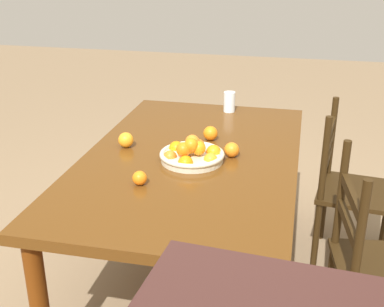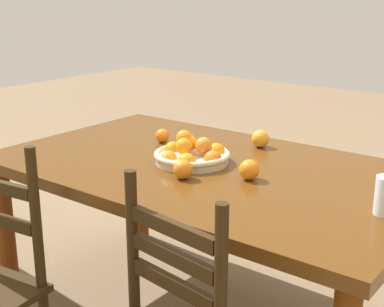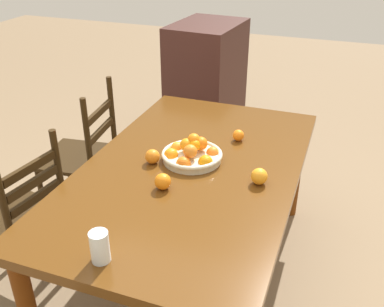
{
  "view_description": "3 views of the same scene",
  "coord_description": "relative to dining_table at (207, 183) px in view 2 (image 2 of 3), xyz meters",
  "views": [
    {
      "loc": [
        2.28,
        0.52,
        1.72
      ],
      "look_at": [
        0.07,
        0.02,
        0.77
      ],
      "focal_mm": 47.15,
      "sensor_mm": 36.0,
      "label": 1
    },
    {
      "loc": [
        -1.27,
        1.76,
        1.42
      ],
      "look_at": [
        0.07,
        0.02,
        0.77
      ],
      "focal_mm": 51.49,
      "sensor_mm": 36.0,
      "label": 2
    },
    {
      "loc": [
        -1.81,
        -0.67,
        1.85
      ],
      "look_at": [
        0.07,
        0.02,
        0.77
      ],
      "focal_mm": 40.82,
      "sensor_mm": 36.0,
      "label": 3
    }
  ],
  "objects": [
    {
      "name": "dining_table",
      "position": [
        0.0,
        0.0,
        0.0
      ],
      "size": [
        1.77,
        1.06,
        0.73
      ],
      "color": "#563110",
      "rests_on": "ground"
    },
    {
      "name": "fruit_bowl",
      "position": [
        0.07,
        0.02,
        0.12
      ],
      "size": [
        0.32,
        0.32,
        0.14
      ],
      "color": "beige",
      "rests_on": "dining_table"
    },
    {
      "name": "orange_loose_0",
      "position": [
        -0.24,
        0.05,
        0.12
      ],
      "size": [
        0.08,
        0.08,
        0.08
      ],
      "primitive_type": "sphere",
      "color": "orange",
      "rests_on": "dining_table"
    },
    {
      "name": "orange_loose_1",
      "position": [
        -0.03,
        0.2,
        0.12
      ],
      "size": [
        0.08,
        0.08,
        0.08
      ],
      "primitive_type": "sphere",
      "color": "orange",
      "rests_on": "dining_table"
    },
    {
      "name": "orange_loose_2",
      "position": [
        0.37,
        -0.15,
        0.11
      ],
      "size": [
        0.06,
        0.06,
        0.06
      ],
      "primitive_type": "sphere",
      "color": "orange",
      "rests_on": "dining_table"
    },
    {
      "name": "orange_loose_3",
      "position": [
        -0.04,
        -0.36,
        0.12
      ],
      "size": [
        0.08,
        0.08,
        0.08
      ],
      "primitive_type": "sphere",
      "color": "orange",
      "rests_on": "dining_table"
    }
  ]
}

